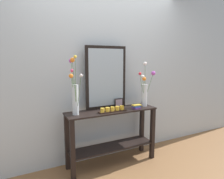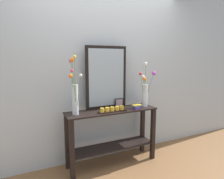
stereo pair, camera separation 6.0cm
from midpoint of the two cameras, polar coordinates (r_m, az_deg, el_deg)
The scene contains 9 objects.
ground_plane at distance 3.05m, azimuth 0.60°, elevation -20.76°, with size 7.00×6.00×0.02m, color brown.
wall_back at distance 2.93m, azimuth -1.91°, elevation 5.92°, with size 6.40×0.08×2.70m, color #B2BCC1.
console_table at distance 2.84m, azimuth 0.61°, elevation -11.92°, with size 1.30×0.35×0.79m.
mirror_leaning at distance 2.79m, azimuth -1.03°, elevation 3.51°, with size 0.62×0.03×0.89m.
tall_vase_left at distance 2.50m, azimuth -10.18°, elevation -1.08°, with size 0.15×0.19×0.75m.
vase_right at distance 2.96m, azimuth 10.27°, elevation 0.01°, with size 0.22×0.21×0.67m.
candle_tray at distance 2.65m, azimuth 0.74°, elevation -5.91°, with size 0.39×0.09×0.07m.
picture_frame_small at distance 2.89m, azimuth 2.67°, elevation -3.92°, with size 0.13×0.01×0.13m.
book_stack at distance 2.83m, azimuth 7.80°, elevation -5.00°, with size 0.13×0.10×0.06m.
Camera 2 is at (-1.14, -2.40, 1.49)m, focal length 31.32 mm.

